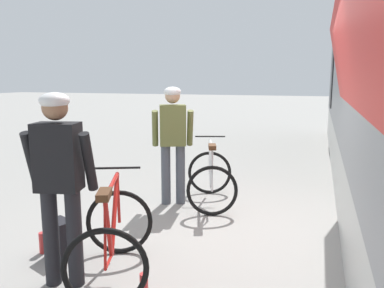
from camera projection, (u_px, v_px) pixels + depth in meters
ground_plane at (228, 231)px, 4.72m from camera, size 80.00×80.00×0.00m
cyclist_near_in_olive at (173, 135)px, 5.59m from camera, size 0.66×0.48×1.76m
cyclist_far_in_dark at (59, 173)px, 3.32m from camera, size 0.65×0.40×1.76m
bicycle_near_white at (211, 178)px, 5.67m from camera, size 1.00×1.24×0.99m
bicycle_far_red at (113, 238)px, 3.53m from camera, size 1.07×1.26×0.99m
backpack_on_platform at (61, 238)px, 4.02m from camera, size 0.33×0.27×0.40m
water_bottle_near_the_bikes at (144, 287)px, 3.23m from camera, size 0.07×0.07×0.24m
water_bottle_by_the_backpack at (43, 243)px, 4.10m from camera, size 0.08×0.08×0.23m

